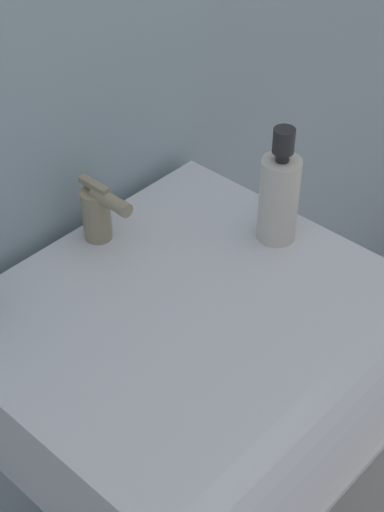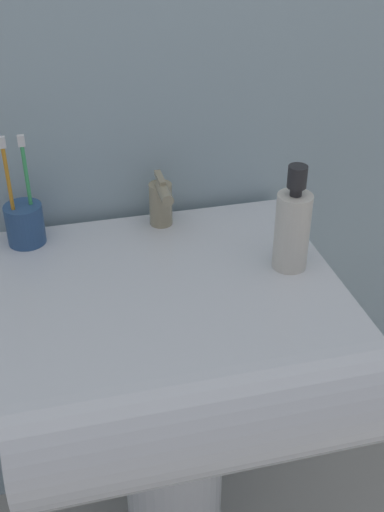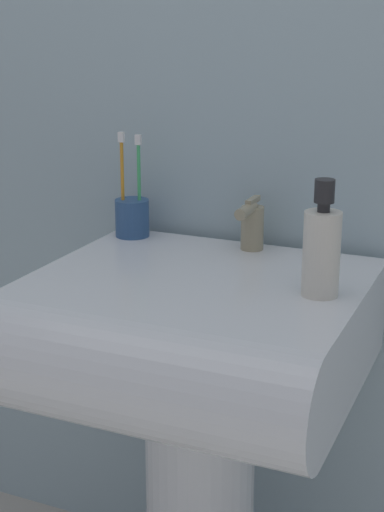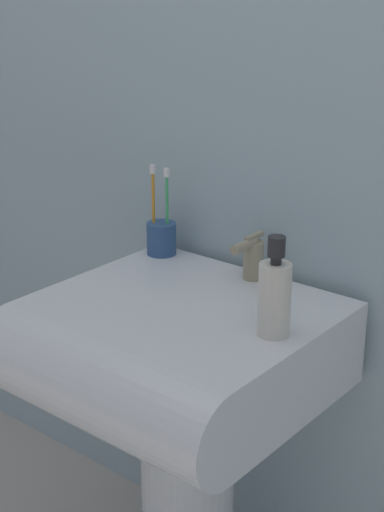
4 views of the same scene
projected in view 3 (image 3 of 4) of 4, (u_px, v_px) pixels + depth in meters
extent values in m
cube|color=#9EB7C1|center=(259.00, 15.00, 1.47)|extent=(5.00, 0.05, 2.40)
cylinder|color=white|center=(200.00, 511.00, 1.49)|extent=(0.20, 0.20, 0.59)
cube|color=white|center=(201.00, 324.00, 1.38)|extent=(0.56, 0.46, 0.18)
cylinder|color=white|center=(141.00, 377.00, 1.18)|extent=(0.56, 0.18, 0.18)
cylinder|color=tan|center=(252.00, 228.00, 1.50)|extent=(0.04, 0.04, 0.08)
cylinder|color=tan|center=(246.00, 211.00, 1.46)|extent=(0.02, 0.07, 0.02)
cube|color=tan|center=(253.00, 200.00, 1.48)|extent=(0.01, 0.06, 0.01)
cylinder|color=#2D5184|center=(132.00, 218.00, 1.59)|extent=(0.07, 0.07, 0.08)
cylinder|color=orange|center=(123.00, 186.00, 1.57)|extent=(0.01, 0.01, 0.18)
cube|color=white|center=(121.00, 137.00, 1.54)|extent=(0.01, 0.01, 0.02)
cylinder|color=#3FB266|center=(139.00, 187.00, 1.57)|extent=(0.01, 0.01, 0.17)
cube|color=white|center=(138.00, 140.00, 1.54)|extent=(0.01, 0.01, 0.02)
cylinder|color=silver|center=(321.00, 254.00, 1.24)|extent=(0.06, 0.06, 0.14)
cylinder|color=#262628|center=(324.00, 207.00, 1.22)|extent=(0.02, 0.02, 0.01)
cylinder|color=#262628|center=(325.00, 191.00, 1.21)|extent=(0.03, 0.03, 0.04)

